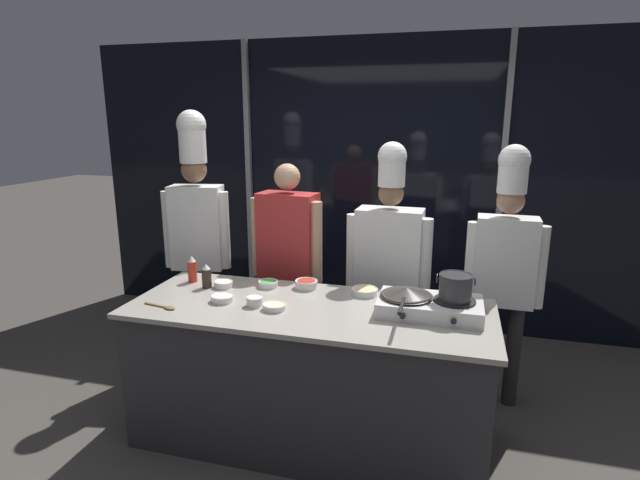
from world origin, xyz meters
The scene contains 20 objects.
ground_plane centered at (0.00, 0.00, 0.00)m, with size 24.00×24.00×0.00m, color #47423D.
window_wall_back centered at (0.00, 1.97, 1.35)m, with size 5.60×0.09×2.70m.
demo_counter centered at (0.00, 0.00, 0.45)m, with size 2.18×0.84×0.89m.
portable_stove centered at (0.70, 0.07, 0.94)m, with size 0.59×0.36×0.10m.
frying_pan centered at (0.57, 0.06, 1.01)m, with size 0.31×0.53×0.05m.
stock_pot centered at (0.84, 0.07, 1.07)m, with size 0.21×0.19×0.15m.
squeeze_bottle_soy centered at (-0.75, 0.15, 0.97)m, with size 0.06×0.06×0.16m.
squeeze_bottle_chili centered at (-0.90, 0.24, 0.98)m, with size 0.06×0.06×0.18m.
prep_bowl_noodles centered at (-0.18, -0.10, 0.91)m, with size 0.14×0.14×0.04m.
prep_bowl_ginger centered at (0.28, 0.29, 0.91)m, with size 0.17×0.17×0.04m.
prep_bowl_rice centered at (-0.32, -0.08, 0.92)m, with size 0.10×0.10×0.06m.
prep_bowl_bean_sprouts centered at (-0.65, 0.18, 0.91)m, with size 0.12×0.12×0.04m.
prep_bowl_garlic centered at (-0.54, -0.06, 0.91)m, with size 0.14×0.14×0.04m.
prep_bowl_chili_flakes centered at (-0.11, 0.31, 0.92)m, with size 0.15×0.15×0.05m.
prep_bowl_scallions centered at (-0.36, 0.27, 0.91)m, with size 0.13×0.13×0.04m.
serving_spoon_slotted centered at (-0.81, -0.25, 0.89)m, with size 0.23×0.07×0.02m.
chef_head centered at (-1.14, 0.76, 1.20)m, with size 0.52×0.28×2.04m.
person_guest centered at (-0.38, 0.73, 1.01)m, with size 0.57×0.27×1.66m.
chef_sous centered at (0.37, 0.79, 1.03)m, with size 0.61×0.26×1.83m.
chef_line centered at (1.16, 0.74, 1.06)m, with size 0.52×0.22×1.82m.
Camera 1 is at (0.80, -2.69, 1.99)m, focal length 28.00 mm.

